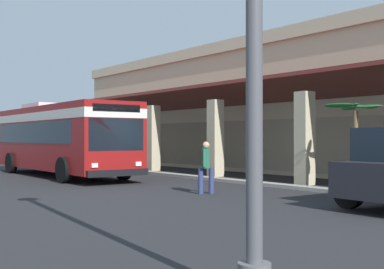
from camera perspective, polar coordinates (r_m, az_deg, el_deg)
The scene contains 6 objects.
ground at distance 27.40m, azimuth 2.88°, elevation -3.99°, with size 120.00×120.00×0.00m, color #262628.
curb_strip at distance 23.86m, azimuth -3.79°, elevation -4.39°, with size 36.48×0.50×0.12m, color #9E998E.
plaza_building at distance 30.27m, azimuth 11.56°, elevation 2.83°, with size 30.70×14.19×6.83m.
transit_bus at distance 23.78m, azimuth -14.67°, elevation -0.06°, with size 11.27×3.02×3.34m.
pedestrian at distance 15.66m, azimuth 1.58°, elevation -3.43°, with size 0.50×0.53×1.61m.
potted_palm at distance 17.17m, azimuth 17.95°, elevation -3.26°, with size 1.93×1.68×2.89m.
Camera 1 is at (20.83, -9.72, 1.73)m, focal length 47.37 mm.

